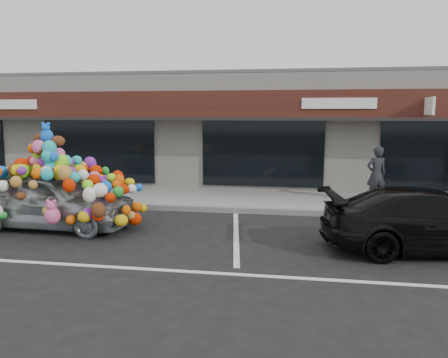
# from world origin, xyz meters

# --- Properties ---
(ground) EXTENTS (90.00, 90.00, 0.00)m
(ground) POSITION_xyz_m (0.00, 0.00, 0.00)
(ground) COLOR black
(ground) RESTS_ON ground
(shop_building) EXTENTS (24.00, 7.20, 4.31)m
(shop_building) POSITION_xyz_m (0.00, 8.44, 2.16)
(shop_building) COLOR silver
(shop_building) RESTS_ON ground
(sidewalk) EXTENTS (26.00, 3.00, 0.15)m
(sidewalk) POSITION_xyz_m (0.00, 4.00, 0.07)
(sidewalk) COLOR gray
(sidewalk) RESTS_ON ground
(kerb) EXTENTS (26.00, 0.18, 0.16)m
(kerb) POSITION_xyz_m (0.00, 2.50, 0.07)
(kerb) COLOR slate
(kerb) RESTS_ON ground
(parking_stripe_left) EXTENTS (0.73, 4.37, 0.01)m
(parking_stripe_left) POSITION_xyz_m (-3.20, 0.20, 0.00)
(parking_stripe_left) COLOR silver
(parking_stripe_left) RESTS_ON ground
(parking_stripe_mid) EXTENTS (0.73, 4.37, 0.01)m
(parking_stripe_mid) POSITION_xyz_m (2.80, 0.20, 0.00)
(parking_stripe_mid) COLOR silver
(parking_stripe_mid) RESTS_ON ground
(lane_line) EXTENTS (14.00, 0.12, 0.01)m
(lane_line) POSITION_xyz_m (2.00, -2.30, 0.00)
(lane_line) COLOR silver
(lane_line) RESTS_ON ground
(toy_car) EXTENTS (3.02, 4.51, 2.59)m
(toy_car) POSITION_xyz_m (-1.83, 0.15, 0.88)
(toy_car) COLOR #A5AAB0
(toy_car) RESTS_ON ground
(black_sedan) EXTENTS (2.46, 4.69, 1.30)m
(black_sedan) POSITION_xyz_m (6.93, -0.31, 0.65)
(black_sedan) COLOR black
(black_sedan) RESTS_ON ground
(pedestrian_a) EXTENTS (0.71, 0.58, 1.70)m
(pedestrian_a) POSITION_xyz_m (6.57, 4.02, 1.00)
(pedestrian_a) COLOR #222228
(pedestrian_a) RESTS_ON sidewalk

